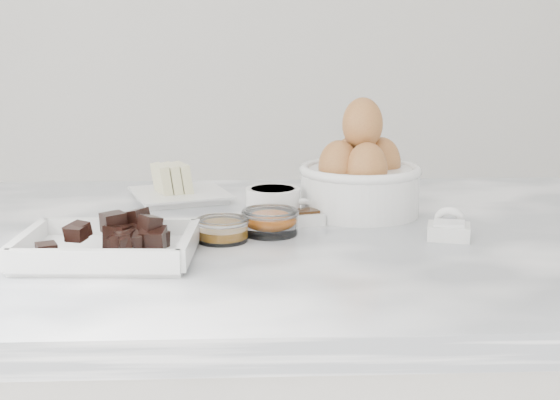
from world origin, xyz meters
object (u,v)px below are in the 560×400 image
(butter_plate, at_px, (179,188))
(zest_bowl, at_px, (270,221))
(vanilla_spoon, at_px, (304,215))
(salt_spoon, at_px, (449,228))
(chocolate_dish, at_px, (107,241))
(sugar_ramekin, at_px, (273,203))
(egg_bowl, at_px, (360,177))
(honey_bowl, at_px, (222,229))

(butter_plate, relative_size, zest_bowl, 2.32)
(vanilla_spoon, relative_size, salt_spoon, 0.85)
(salt_spoon, bearing_deg, chocolate_dish, -169.79)
(sugar_ramekin, xyz_separation_m, salt_spoon, (0.24, -0.12, -0.01))
(chocolate_dish, relative_size, zest_bowl, 2.74)
(vanilla_spoon, bearing_deg, egg_bowl, 31.54)
(butter_plate, height_order, sugar_ramekin, butter_plate)
(egg_bowl, height_order, salt_spoon, egg_bowl)
(honey_bowl, bearing_deg, egg_bowl, 35.87)
(butter_plate, height_order, egg_bowl, egg_bowl)
(chocolate_dish, height_order, sugar_ramekin, chocolate_dish)
(butter_plate, bearing_deg, chocolate_dish, -99.77)
(chocolate_dish, relative_size, vanilla_spoon, 3.31)
(zest_bowl, distance_m, salt_spoon, 0.25)
(chocolate_dish, relative_size, egg_bowl, 1.18)
(butter_plate, xyz_separation_m, honey_bowl, (0.08, -0.27, -0.00))
(egg_bowl, bearing_deg, honey_bowl, -144.13)
(honey_bowl, bearing_deg, zest_bowl, 26.64)
(egg_bowl, bearing_deg, zest_bowl, -140.45)
(sugar_ramekin, relative_size, vanilla_spoon, 1.21)
(egg_bowl, relative_size, salt_spoon, 2.39)
(vanilla_spoon, bearing_deg, sugar_ramekin, 155.80)
(chocolate_dish, xyz_separation_m, vanilla_spoon, (0.26, 0.18, -0.01))
(chocolate_dish, bearing_deg, butter_plate, 80.23)
(honey_bowl, bearing_deg, vanilla_spoon, 38.86)
(butter_plate, height_order, honey_bowl, butter_plate)
(vanilla_spoon, bearing_deg, chocolate_dish, -146.02)
(salt_spoon, bearing_deg, egg_bowl, 124.41)
(egg_bowl, relative_size, honey_bowl, 2.58)
(egg_bowl, xyz_separation_m, zest_bowl, (-0.15, -0.12, -0.04))
(chocolate_dish, height_order, honey_bowl, chocolate_dish)
(butter_plate, distance_m, honey_bowl, 0.29)
(honey_bowl, relative_size, zest_bowl, 0.90)
(zest_bowl, height_order, salt_spoon, salt_spoon)
(sugar_ramekin, distance_m, zest_bowl, 0.09)
(sugar_ramekin, relative_size, honey_bowl, 1.11)
(sugar_ramekin, distance_m, honey_bowl, 0.14)
(egg_bowl, xyz_separation_m, salt_spoon, (0.10, -0.15, -0.05))
(sugar_ramekin, bearing_deg, zest_bowl, -94.55)
(sugar_ramekin, height_order, zest_bowl, sugar_ramekin)
(honey_bowl, bearing_deg, salt_spoon, 0.41)
(honey_bowl, relative_size, salt_spoon, 0.93)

